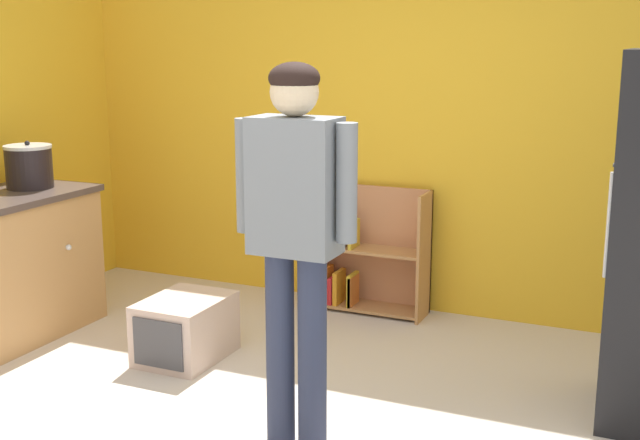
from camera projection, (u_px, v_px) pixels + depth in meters
back_wall at (429, 113)px, 5.41m from camera, size 5.20×0.06×2.70m
bookshelf at (362, 258)px, 5.61m from camera, size 0.80×0.28×0.85m
standing_person at (295, 221)px, 3.56m from camera, size 0.57×0.22×1.73m
pet_carrier at (185, 329)px, 4.77m from camera, size 0.42×0.55×0.36m
crock_pot at (29, 166)px, 5.18m from camera, size 0.29×0.29×0.30m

